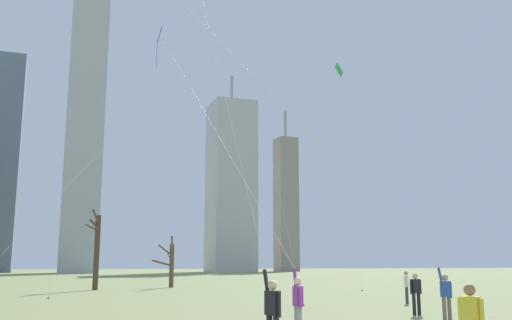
{
  "coord_description": "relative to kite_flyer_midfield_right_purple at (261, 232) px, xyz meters",
  "views": [
    {
      "loc": [
        -6.46,
        -12.24,
        2.0
      ],
      "look_at": [
        0.0,
        6.0,
        5.53
      ],
      "focal_mm": 39.86,
      "sensor_mm": 36.0,
      "label": 1
    }
  ],
  "objects": [
    {
      "name": "distant_kite_drifting_right_green",
      "position": [
        13.04,
        18.71,
        11.85
      ],
      "size": [
        3.27,
        2.85,
        16.56
      ],
      "color": "green",
      "rests_on": "ground"
    },
    {
      "name": "kite_flyer_midfield_left_yellow",
      "position": [
        -1.49,
        -3.32,
        0.19
      ],
      "size": [
        1.37,
        9.5,
        18.67
      ],
      "color": "black",
      "rests_on": "ground"
    },
    {
      "name": "skyline_slender_spire",
      "position": [
        50.82,
        120.38,
        14.56
      ],
      "size": [
        5.2,
        5.42,
        42.4
      ],
      "color": "gray",
      "rests_on": "ground"
    },
    {
      "name": "kite_flyer_midfield_center_blue",
      "position": [
        5.66,
        0.45,
        -0.59
      ],
      "size": [
        11.91,
        2.83,
        13.97
      ],
      "color": "#726656",
      "rests_on": "ground"
    },
    {
      "name": "bystander_strolling_midfield",
      "position": [
        10.98,
        8.5,
        -2.07
      ],
      "size": [
        0.37,
        0.42,
        1.62
      ],
      "color": "#33384C",
      "rests_on": "ground"
    },
    {
      "name": "bystander_watching_nearby",
      "position": [
        7.54,
        2.78,
        -2.07
      ],
      "size": [
        0.51,
        0.22,
        1.62
      ],
      "color": "black",
      "rests_on": "ground"
    },
    {
      "name": "kite_flyer_far_back_red",
      "position": [
        -4.97,
        2.27,
        1.95
      ],
      "size": [
        13.48,
        9.02,
        17.2
      ],
      "color": "black",
      "rests_on": "ground"
    },
    {
      "name": "skyline_mid_tower_left",
      "position": [
        -18.44,
        122.53,
        22.14
      ],
      "size": [
        7.74,
        5.41,
        50.24
      ],
      "color": "slate",
      "rests_on": "ground"
    },
    {
      "name": "skyline_wide_slab",
      "position": [
        34.62,
        116.95,
        18.03
      ],
      "size": [
        10.42,
        11.33,
        49.44
      ],
      "color": "#B2B2B7",
      "rests_on": "ground"
    },
    {
      "name": "skyline_squat_block",
      "position": [
        -1.2,
        109.71,
        31.15
      ],
      "size": [
        7.68,
        10.7,
        68.26
      ],
      "color": "#B2B2B7",
      "rests_on": "ground"
    },
    {
      "name": "bare_tree_right_of_center",
      "position": [
        3.36,
        31.76,
        -0.92
      ],
      "size": [
        1.83,
        3.39,
        4.26
      ],
      "color": "brown",
      "rests_on": "ground"
    },
    {
      "name": "kite_flyer_midfield_right_purple",
      "position": [
        0.0,
        0.0,
        0.0
      ],
      "size": [
        2.02,
        14.55,
        14.53
      ],
      "color": "gray",
      "rests_on": "ground"
    },
    {
      "name": "bare_tree_rightmost",
      "position": [
        -2.97,
        29.03,
        0.11
      ],
      "size": [
        1.18,
        2.13,
        6.01
      ],
      "color": "#4C3828",
      "rests_on": "ground"
    }
  ]
}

